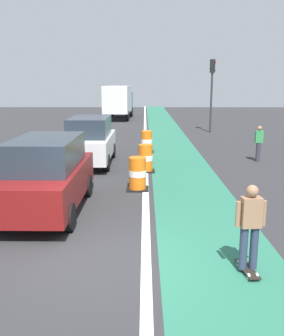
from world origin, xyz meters
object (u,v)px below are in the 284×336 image
Objects in this scene: traffic_barrel_back at (147,142)px; traffic_light_corner at (212,83)px; pedestrian_crossing at (259,143)px; skateboarder_on_lane at (250,226)px; delivery_truck_down_block at (119,100)px; traffic_barrel_mid at (146,158)px; parked_suv_nearest at (47,175)px; traffic_barrel_front at (138,174)px; parked_suv_second at (90,140)px.

traffic_barrel_back is 0.21× the size of traffic_light_corner.
pedestrian_crossing is (5.02, -2.40, 0.33)m from traffic_barrel_back.
delivery_truck_down_block reaches higher than skateboarder_on_lane.
parked_suv_nearest is at bearing -118.98° from traffic_barrel_mid.
skateboarder_on_lane is 0.22× the size of delivery_truck_down_block.
pedestrian_crossing reaches higher than traffic_barrel_mid.
delivery_truck_down_block is at bearing 95.21° from traffic_barrel_front.
traffic_barrel_back is (2.47, 2.97, -0.50)m from parked_suv_second.
traffic_barrel_mid and traffic_barrel_back have the same top height.
traffic_light_corner is (7.11, 11.07, 2.47)m from parked_suv_second.
pedestrian_crossing is at bearing 21.88° from traffic_barrel_mid.
skateboarder_on_lane is at bearing -81.85° from traffic_barrel_back.
parked_suv_second is 2.86× the size of pedestrian_crossing.
traffic_barrel_back is at bearing 87.28° from traffic_barrel_front.
traffic_light_corner reaches higher than parked_suv_second.
delivery_truck_down_block reaches higher than traffic_barrel_front.
delivery_truck_down_block is at bearing 110.09° from pedestrian_crossing.
traffic_barrel_back is (0.34, 7.10, 0.00)m from traffic_barrel_front.
traffic_barrel_mid is (-1.89, 8.29, -0.38)m from skateboarder_on_lane.
parked_suv_nearest is 4.23× the size of traffic_barrel_mid.
traffic_barrel_front is (-2.16, 5.63, -0.38)m from skateboarder_on_lane.
traffic_barrel_front is (2.41, 2.18, -0.50)m from parked_suv_nearest.
traffic_light_corner reaches higher than traffic_barrel_front.
delivery_truck_down_block is 12.98m from traffic_light_corner.
pedestrian_crossing is at bearing -25.54° from traffic_barrel_back.
pedestrian_crossing is at bearing -69.91° from delivery_truck_down_block.
pedestrian_crossing is at bearing 41.25° from traffic_barrel_front.
parked_suv_nearest is 0.60× the size of delivery_truck_down_block.
traffic_barrel_back is (2.75, 9.28, -0.50)m from parked_suv_nearest.
parked_suv_nearest reaches higher than traffic_barrel_mid.
traffic_barrel_front is 7.13m from pedestrian_crossing.
skateboarder_on_lane is 1.55× the size of traffic_barrel_front.
traffic_light_corner reaches higher than pedestrian_crossing.
parked_suv_second reaches higher than pedestrian_crossing.
skateboarder_on_lane is at bearing -66.22° from parked_suv_second.
pedestrian_crossing is (7.77, 6.88, -0.17)m from parked_suv_nearest.
traffic_barrel_front is 25.92m from delivery_truck_down_block.
traffic_barrel_mid is 4.44m from traffic_barrel_back.
delivery_truck_down_block is at bearing 90.57° from parked_suv_second.
delivery_truck_down_block is 22.46m from pedestrian_crossing.
traffic_barrel_front is 1.00× the size of traffic_barrel_mid.
parked_suv_nearest is 2.86× the size of pedestrian_crossing.
parked_suv_nearest reaches higher than traffic_barrel_front.
traffic_barrel_back is 18.92m from delivery_truck_down_block.
skateboarder_on_lane is at bearing -81.83° from delivery_truck_down_block.
parked_suv_second is at bearing 148.63° from traffic_barrel_mid.
traffic_barrel_front is at bearing -138.75° from pedestrian_crossing.
traffic_barrel_mid is (2.68, 4.84, -0.50)m from parked_suv_nearest.
traffic_light_corner is at bearing 66.98° from parked_suv_nearest.
skateboarder_on_lane is at bearing -37.02° from parked_suv_nearest.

